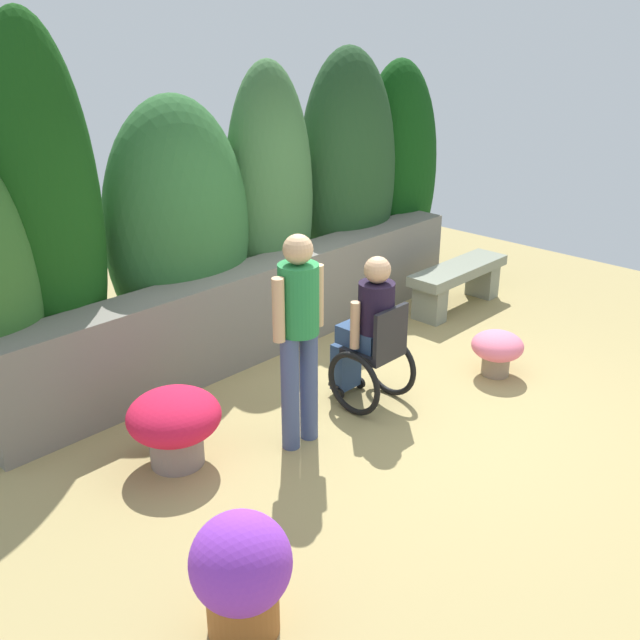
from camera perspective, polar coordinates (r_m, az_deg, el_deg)
ground_plane at (r=6.23m, az=5.94°, el=-6.97°), size 10.14×10.14×0.00m
stone_retaining_wall at (r=7.08m, az=-4.73°, el=0.96°), size 5.43×0.43×0.91m
hedge_backdrop at (r=7.33m, az=-6.06°, el=8.97°), size 6.32×1.04×3.18m
stone_bench at (r=8.32m, az=10.85°, el=3.14°), size 1.42×0.40×0.51m
person_in_wheelchair at (r=6.04m, az=3.98°, el=-1.29°), size 0.53×0.66×1.33m
person_standing_companion at (r=5.30m, az=-1.68°, el=-0.61°), size 0.49×0.30×1.69m
flower_pot_purple_near at (r=5.43m, az=-11.42°, el=-7.92°), size 0.69×0.69×0.58m
flower_pot_terracotta_by_wall at (r=4.04m, az=-6.24°, el=-19.25°), size 0.55×0.55×0.73m
flower_pot_red_accent at (r=6.85m, az=13.82°, el=-2.25°), size 0.48×0.48×0.42m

